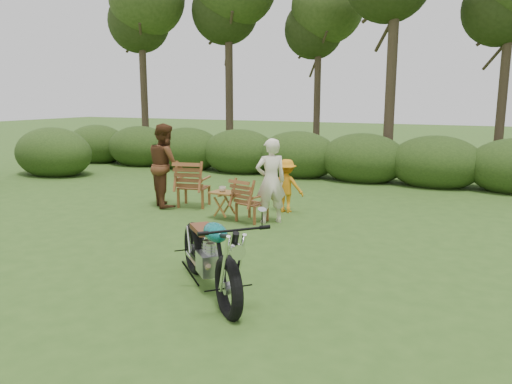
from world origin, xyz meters
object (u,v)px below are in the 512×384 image
at_px(lawn_chair_left, 194,206).
at_px(cup, 222,189).
at_px(adult_a, 270,222).
at_px(adult_b, 167,206).
at_px(side_table, 225,205).
at_px(child, 286,212).
at_px(motorcycle, 210,290).
at_px(lawn_chair_right, 252,221).

distance_m(lawn_chair_left, cup, 1.50).
distance_m(lawn_chair_left, adult_a, 2.22).
height_order(cup, adult_b, adult_b).
bearing_deg(side_table, lawn_chair_left, 148.42).
distance_m(side_table, adult_b, 1.86).
xyz_separation_m(adult_b, child, (2.66, 0.59, 0.00)).
bearing_deg(motorcycle, lawn_chair_left, 168.09).
bearing_deg(lawn_chair_left, adult_b, 7.61).
xyz_separation_m(lawn_chair_right, cup, (-0.62, -0.07, 0.61)).
relative_size(lawn_chair_left, adult_b, 0.56).
relative_size(side_table, adult_b, 0.30).
bearing_deg(side_table, adult_a, 7.74).
bearing_deg(lawn_chair_right, side_table, 20.29).
xyz_separation_m(adult_a, child, (-0.06, 0.97, 0.00)).
bearing_deg(motorcycle, child, 142.94).
relative_size(motorcycle, lawn_chair_left, 2.12).
bearing_deg(lawn_chair_left, lawn_chair_right, 146.25).
height_order(adult_b, child, adult_b).
xyz_separation_m(side_table, cup, (-0.04, -0.01, 0.33)).
relative_size(lawn_chair_right, lawn_chair_left, 0.83).
distance_m(lawn_chair_right, cup, 0.87).
height_order(lawn_chair_left, adult_a, adult_a).
relative_size(lawn_chair_right, adult_a, 0.52).
xyz_separation_m(lawn_chair_left, side_table, (1.19, -0.73, 0.28)).
height_order(side_table, adult_b, adult_b).
distance_m(adult_b, child, 2.73).
bearing_deg(adult_a, lawn_chair_left, -55.27).
relative_size(motorcycle, adult_a, 1.33).
distance_m(lawn_chair_right, adult_a, 0.38).
xyz_separation_m(motorcycle, side_table, (-1.63, 3.35, 0.28)).
height_order(motorcycle, lawn_chair_left, motorcycle).
relative_size(motorcycle, side_table, 3.93).
bearing_deg(adult_a, motorcycle, 61.54).
relative_size(lawn_chair_left, adult_a, 0.63).
relative_size(motorcycle, cup, 16.07).
height_order(lawn_chair_right, cup, cup).
distance_m(side_table, cup, 0.33).
height_order(side_table, child, child).
height_order(side_table, cup, cup).
bearing_deg(adult_a, cup, -31.44).
bearing_deg(adult_a, side_table, -31.84).
xyz_separation_m(lawn_chair_left, cup, (1.15, -0.74, 0.61)).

